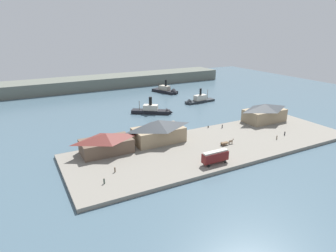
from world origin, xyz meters
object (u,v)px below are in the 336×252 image
(ferry_shed_east_terminal, at_px, (106,143))
(ferry_shed_central_terminal, at_px, (265,113))
(ferry_shed_west_terminal, at_px, (159,131))
(pedestrian_near_east_shed, at_px, (115,170))
(street_tram, at_px, (215,156))
(ferry_mid_harbor, at_px, (197,100))
(pedestrian_walking_west, at_px, (222,126))
(ferry_moored_east, at_px, (167,91))
(pedestrian_walking_east, at_px, (104,181))
(ferry_near_quay, at_px, (154,110))
(mooring_post_center_west, at_px, (185,131))
(pedestrian_by_tram, at_px, (285,133))
(pedestrian_near_west_shed, at_px, (277,137))
(mooring_post_west, at_px, (275,114))
(mooring_post_east, at_px, (208,127))
(horse_cart, at_px, (227,142))

(ferry_shed_east_terminal, height_order, ferry_shed_central_terminal, ferry_shed_central_terminal)
(ferry_shed_west_terminal, bearing_deg, pedestrian_near_east_shed, -144.88)
(street_tram, height_order, ferry_mid_harbor, ferry_mid_harbor)
(pedestrian_walking_west, relative_size, ferry_moored_east, 0.08)
(pedestrian_walking_east, bearing_deg, ferry_near_quay, 53.46)
(street_tram, xyz_separation_m, pedestrian_walking_west, (24.02, 26.87, -1.80))
(mooring_post_center_west, height_order, ferry_mid_harbor, ferry_mid_harbor)
(pedestrian_by_tram, xyz_separation_m, ferry_near_quay, (-31.24, 56.77, -0.35))
(pedestrian_near_west_shed, relative_size, ferry_moored_east, 0.08)
(pedestrian_near_west_shed, bearing_deg, ferry_near_quay, 113.07)
(mooring_post_center_west, distance_m, mooring_post_west, 52.39)
(pedestrian_near_east_shed, xyz_separation_m, mooring_post_west, (89.96, 20.65, -0.35))
(ferry_shed_west_terminal, relative_size, mooring_post_center_west, 21.49)
(mooring_post_west, bearing_deg, ferry_shed_east_terminal, -176.58)
(ferry_shed_east_terminal, bearing_deg, ferry_shed_central_terminal, 0.17)
(pedestrian_near_west_shed, bearing_deg, pedestrian_by_tram, 14.95)
(street_tram, bearing_deg, mooring_post_west, 26.85)
(pedestrian_near_west_shed, xyz_separation_m, mooring_post_east, (-15.56, 23.96, -0.30))
(ferry_shed_east_terminal, xyz_separation_m, mooring_post_east, (46.81, 4.94, -3.16))
(ferry_shed_west_terminal, relative_size, mooring_post_east, 21.49)
(ferry_shed_east_terminal, xyz_separation_m, mooring_post_west, (87.78, 5.24, -3.16))
(pedestrian_walking_east, bearing_deg, mooring_post_west, 15.27)
(pedestrian_near_west_shed, xyz_separation_m, ferry_mid_harbor, (7.18, 67.10, -0.54))
(mooring_post_center_west, xyz_separation_m, ferry_moored_east, (31.38, 74.74, -0.18))
(horse_cart, bearing_deg, ferry_mid_harbor, 65.91)
(pedestrian_walking_west, distance_m, ferry_moored_east, 79.57)
(mooring_post_west, bearing_deg, mooring_post_center_west, 179.93)
(street_tram, distance_m, pedestrian_walking_east, 35.38)
(street_tram, distance_m, mooring_post_east, 35.43)
(ferry_shed_central_terminal, bearing_deg, ferry_moored_east, 95.82)
(mooring_post_west, bearing_deg, ferry_shed_west_terminal, -176.02)
(horse_cart, height_order, pedestrian_by_tram, horse_cart)
(ferry_shed_east_terminal, height_order, ferry_shed_west_terminal, ferry_shed_west_terminal)
(pedestrian_near_east_shed, relative_size, ferry_moored_east, 0.08)
(ferry_mid_harbor, bearing_deg, ferry_shed_west_terminal, -135.89)
(ferry_shed_central_terminal, relative_size, ferry_moored_east, 0.90)
(street_tram, distance_m, pedestrian_walking_west, 36.09)
(ferry_mid_harbor, height_order, ferry_near_quay, ferry_near_quay)
(pedestrian_near_west_shed, distance_m, ferry_mid_harbor, 67.49)
(mooring_post_center_west, bearing_deg, horse_cart, -72.15)
(pedestrian_near_west_shed, xyz_separation_m, pedestrian_by_tram, (6.34, 1.69, 0.06))
(horse_cart, xyz_separation_m, pedestrian_near_east_shed, (-43.86, -1.16, -0.13))
(ferry_moored_east, bearing_deg, pedestrian_walking_west, -100.67)
(mooring_post_west, bearing_deg, pedestrian_by_tram, -130.20)
(ferry_shed_west_terminal, xyz_separation_m, ferry_moored_east, (46.22, 79.48, -4.13))
(ferry_near_quay, bearing_deg, mooring_post_west, -34.20)
(ferry_moored_east, bearing_deg, pedestrian_near_west_shed, -92.54)
(pedestrian_near_west_shed, distance_m, pedestrian_walking_east, 69.44)
(pedestrian_by_tram, distance_m, mooring_post_center_west, 40.28)
(mooring_post_center_west, relative_size, ferry_mid_harbor, 0.04)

